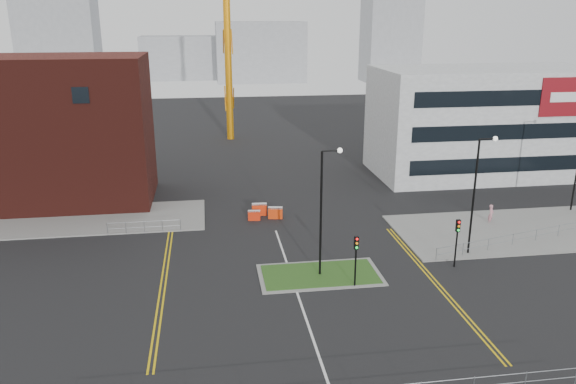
# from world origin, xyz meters

# --- Properties ---
(ground) EXTENTS (200.00, 200.00, 0.00)m
(ground) POSITION_xyz_m (0.00, 0.00, 0.00)
(ground) COLOR black
(ground) RESTS_ON ground
(pavement_left) EXTENTS (28.00, 8.00, 0.12)m
(pavement_left) POSITION_xyz_m (-20.00, 22.00, 0.06)
(pavement_left) COLOR slate
(pavement_left) RESTS_ON ground
(pavement_right) EXTENTS (24.00, 10.00, 0.12)m
(pavement_right) POSITION_xyz_m (22.00, 14.00, 0.06)
(pavement_right) COLOR slate
(pavement_right) RESTS_ON ground
(island_kerb) EXTENTS (8.60, 4.60, 0.08)m
(island_kerb) POSITION_xyz_m (2.00, 8.00, 0.04)
(island_kerb) COLOR slate
(island_kerb) RESTS_ON ground
(grass_island) EXTENTS (8.00, 4.00, 0.12)m
(grass_island) POSITION_xyz_m (2.00, 8.00, 0.06)
(grass_island) COLOR #204316
(grass_island) RESTS_ON ground
(brick_building) EXTENTS (24.20, 10.07, 14.24)m
(brick_building) POSITION_xyz_m (-22.97, 28.00, 6.85)
(brick_building) COLOR #451611
(brick_building) RESTS_ON ground
(office_block) EXTENTS (25.00, 12.20, 12.00)m
(office_block) POSITION_xyz_m (26.01, 31.97, 6.00)
(office_block) COLOR #A8ABAD
(office_block) RESTS_ON ground
(streetlamp_island) EXTENTS (1.46, 0.36, 9.18)m
(streetlamp_island) POSITION_xyz_m (2.22, 8.00, 5.41)
(streetlamp_island) COLOR black
(streetlamp_island) RESTS_ON ground
(streetlamp_right_near) EXTENTS (1.46, 0.36, 9.18)m
(streetlamp_right_near) POSITION_xyz_m (14.22, 10.00, 5.41)
(streetlamp_right_near) COLOR black
(streetlamp_right_near) RESTS_ON ground
(traffic_light_island) EXTENTS (0.28, 0.33, 3.65)m
(traffic_light_island) POSITION_xyz_m (4.00, 5.98, 2.57)
(traffic_light_island) COLOR black
(traffic_light_island) RESTS_ON ground
(traffic_light_right) EXTENTS (0.28, 0.33, 3.65)m
(traffic_light_right) POSITION_xyz_m (12.00, 7.98, 2.57)
(traffic_light_right) COLOR black
(traffic_light_right) RESTS_ON ground
(railing_left) EXTENTS (6.05, 0.05, 1.10)m
(railing_left) POSITION_xyz_m (-11.00, 18.00, 0.74)
(railing_left) COLOR gray
(railing_left) RESTS_ON ground
(railing_right) EXTENTS (19.05, 5.05, 1.10)m
(railing_right) POSITION_xyz_m (20.50, 11.50, 0.78)
(railing_right) COLOR gray
(railing_right) RESTS_ON ground
(centre_line) EXTENTS (0.15, 30.00, 0.01)m
(centre_line) POSITION_xyz_m (0.00, 2.00, 0.01)
(centre_line) COLOR silver
(centre_line) RESTS_ON ground
(yellow_left_a) EXTENTS (0.12, 24.00, 0.01)m
(yellow_left_a) POSITION_xyz_m (-9.00, 10.00, 0.01)
(yellow_left_a) COLOR gold
(yellow_left_a) RESTS_ON ground
(yellow_left_b) EXTENTS (0.12, 24.00, 0.01)m
(yellow_left_b) POSITION_xyz_m (-8.70, 10.00, 0.01)
(yellow_left_b) COLOR gold
(yellow_left_b) RESTS_ON ground
(yellow_right_a) EXTENTS (0.12, 20.00, 0.01)m
(yellow_right_a) POSITION_xyz_m (9.50, 6.00, 0.01)
(yellow_right_a) COLOR gold
(yellow_right_a) RESTS_ON ground
(yellow_right_b) EXTENTS (0.12, 20.00, 0.01)m
(yellow_right_b) POSITION_xyz_m (9.80, 6.00, 0.01)
(yellow_right_b) COLOR gold
(yellow_right_b) RESTS_ON ground
(skyline_a) EXTENTS (18.00, 12.00, 22.00)m
(skyline_a) POSITION_xyz_m (-40.00, 120.00, 11.00)
(skyline_a) COLOR gray
(skyline_a) RESTS_ON ground
(skyline_b) EXTENTS (24.00, 12.00, 16.00)m
(skyline_b) POSITION_xyz_m (10.00, 130.00, 8.00)
(skyline_b) COLOR gray
(skyline_b) RESTS_ON ground
(skyline_c) EXTENTS (14.00, 12.00, 28.00)m
(skyline_c) POSITION_xyz_m (45.00, 125.00, 14.00)
(skyline_c) COLOR gray
(skyline_c) RESTS_ON ground
(skyline_d) EXTENTS (30.00, 12.00, 12.00)m
(skyline_d) POSITION_xyz_m (-8.00, 140.00, 6.00)
(skyline_d) COLOR gray
(skyline_d) RESTS_ON ground
(pedestrian) EXTENTS (0.75, 0.74, 1.74)m
(pedestrian) POSITION_xyz_m (18.91, 15.98, 0.87)
(pedestrian) COLOR #C8818E
(pedestrian) RESTS_ON ground
(barrier_left) EXTENTS (1.12, 0.48, 0.92)m
(barrier_left) POSITION_xyz_m (-1.59, 19.84, 0.50)
(barrier_left) COLOR red
(barrier_left) RESTS_ON ground
(barrier_mid) EXTENTS (1.34, 0.64, 1.08)m
(barrier_mid) POSITION_xyz_m (0.34, 20.02, 0.59)
(barrier_mid) COLOR red
(barrier_mid) RESTS_ON ground
(barrier_right) EXTENTS (1.37, 0.52, 1.13)m
(barrier_right) POSITION_xyz_m (-1.00, 21.09, 0.61)
(barrier_right) COLOR #F0340D
(barrier_right) RESTS_ON ground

